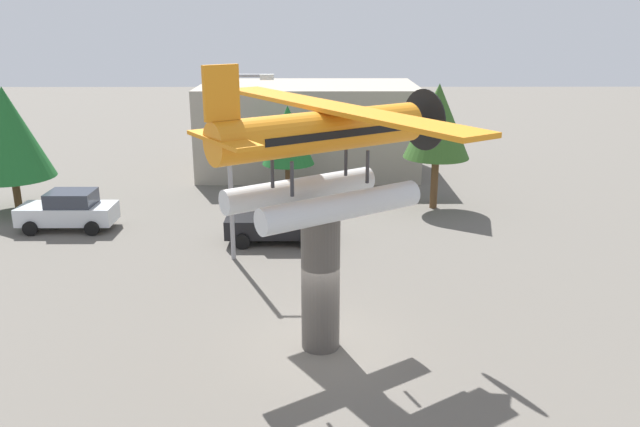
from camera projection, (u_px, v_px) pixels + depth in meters
name	position (u px, v px, depth m)	size (l,w,h in m)	color
ground_plane	(321.00, 346.00, 18.55)	(140.00, 140.00, 0.00)	#605B54
display_pedestal	(321.00, 280.00, 17.93)	(1.10, 1.10, 4.16)	#4C4742
floatplane_monument	(325.00, 149.00, 16.87)	(7.06, 9.28, 4.00)	silver
car_near_silver	(69.00, 210.00, 28.43)	(4.20, 2.02, 1.76)	silver
car_mid_black	(277.00, 222.00, 26.83)	(4.20, 2.02, 1.76)	black
streetlight_primary	(235.00, 154.00, 23.92)	(1.84, 0.28, 7.25)	gray
storefront_building	(309.00, 128.00, 38.75)	(12.90, 7.39, 5.29)	#9E9384
tree_west	(8.00, 133.00, 30.23)	(3.95, 3.95, 6.09)	brown
tree_east	(288.00, 135.00, 32.77)	(2.74, 2.74, 4.85)	brown
tree_center_back	(438.00, 121.00, 30.55)	(3.22, 3.22, 6.17)	brown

